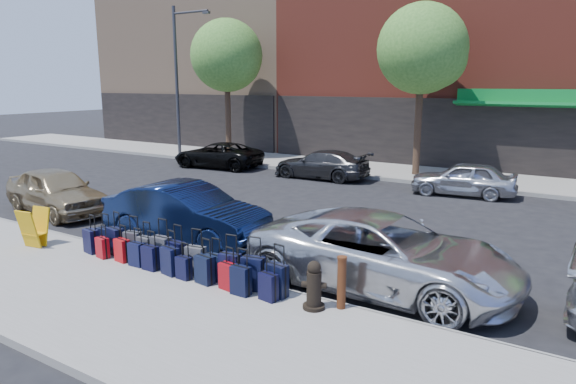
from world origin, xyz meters
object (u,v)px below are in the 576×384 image
Objects in this scene: car_far_0 at (218,155)px; car_far_2 at (463,179)px; tree_center at (425,51)px; car_near_0 at (56,191)px; car_near_1 at (186,213)px; tree_left at (229,57)px; display_rack at (34,228)px; car_far_1 at (321,164)px; bollard at (342,282)px; suitcase_front_5 at (176,255)px; car_near_2 at (383,253)px; fire_hydrant at (314,287)px; streetlight at (179,72)px.

car_far_0 is 1.19× the size of car_far_2.
tree_center reaches higher than car_near_0.
car_near_1 is at bearing 29.69° from car_far_0.
tree_left is 16.75m from display_rack.
car_near_0 is 1.00× the size of car_far_1.
car_far_1 is (-6.78, 11.75, -0.03)m from bollard.
car_far_0 is at bearing -164.85° from tree_center.
car_near_0 is 1.14× the size of car_far_2.
tree_left is at bearing 20.09° from car_near_0.
car_far_0 is at bearing -90.20° from car_far_1.
display_rack is at bearing -6.65° from car_far_1.
suitcase_front_5 is 0.22× the size of car_far_0.
tree_left is 1.32× the size of car_near_2.
car_near_2 is at bearing 84.68° from bollard.
car_far_1 is (-1.32, 9.88, -0.14)m from car_near_1.
suitcase_front_5 is at bearing 155.43° from fire_hydrant.
car_near_1 is 1.03× the size of car_far_0.
car_far_0 is at bearing -97.93° from car_far_2.
display_rack is 0.21× the size of car_near_1.
bollard is (0.41, 0.27, 0.09)m from fire_hydrant.
tree_center is 16.46m from display_rack.
car_far_2 is (4.82, 9.60, -0.12)m from car_near_1.
car_far_2 is at bearing -46.56° from tree_center.
car_near_0 is at bearing 89.77° from car_near_2.
suitcase_front_5 is at bearing -145.29° from car_near_1.
car_near_2 reaches higher than car_near_0.
fire_hydrant is 17.00m from car_far_0.
fire_hydrant is 0.50m from bollard.
car_near_1 reaches higher than car_near_0.
bollard is 11.50m from car_far_2.
car_near_1 is at bearing 131.92° from suitcase_front_5.
car_far_0 reaches higher than fire_hydrant.
car_near_1 is (-5.05, 2.14, 0.20)m from fire_hydrant.
tree_center is 0.91× the size of streetlight.
car_far_2 is at bearing 86.33° from car_far_1.
car_near_2 reaches higher than display_rack.
streetlight is 8.23× the size of bollard.
display_rack is 14.33m from car_far_2.
tree_left is 1.62× the size of car_far_0.
streetlight is 1.78× the size of car_far_0.
suitcase_front_5 is 1.01× the size of bollard.
tree_center is 6.45m from car_far_1.
car_far_1 is at bearing -145.82° from tree_center.
tree_left is at bearing 13.39° from streetlight.
car_far_1 is 6.14m from car_far_2.
car_near_0 is (-7.85, -12.32, -4.68)m from tree_center.
suitcase_front_5 is 2.53m from car_near_1.
tree_center reaches higher than display_rack.
car_near_1 is at bearing -100.40° from tree_center.
car_far_0 is (-9.33, -2.52, -4.79)m from tree_center.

